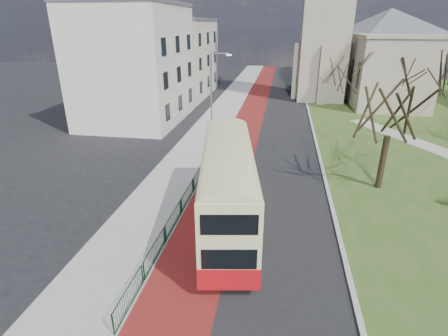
# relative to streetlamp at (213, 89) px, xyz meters

# --- Properties ---
(ground) EXTENTS (160.00, 160.00, 0.00)m
(ground) POSITION_rel_streetlamp_xyz_m (4.35, -18.00, -4.59)
(ground) COLOR black
(ground) RESTS_ON ground
(road_carriageway) EXTENTS (9.00, 120.00, 0.01)m
(road_carriageway) POSITION_rel_streetlamp_xyz_m (5.85, 2.00, -4.59)
(road_carriageway) COLOR black
(road_carriageway) RESTS_ON ground
(bus_lane) EXTENTS (3.40, 120.00, 0.01)m
(bus_lane) POSITION_rel_streetlamp_xyz_m (3.15, 2.00, -4.59)
(bus_lane) COLOR #591414
(bus_lane) RESTS_ON ground
(pavement_west) EXTENTS (4.00, 120.00, 0.12)m
(pavement_west) POSITION_rel_streetlamp_xyz_m (-0.65, 2.00, -4.53)
(pavement_west) COLOR gray
(pavement_west) RESTS_ON ground
(kerb_west) EXTENTS (0.25, 120.00, 0.13)m
(kerb_west) POSITION_rel_streetlamp_xyz_m (1.35, 2.00, -4.53)
(kerb_west) COLOR #999993
(kerb_west) RESTS_ON ground
(kerb_east) EXTENTS (0.25, 80.00, 0.13)m
(kerb_east) POSITION_rel_streetlamp_xyz_m (10.45, 4.00, -4.53)
(kerb_east) COLOR #999993
(kerb_east) RESTS_ON ground
(pedestrian_railing) EXTENTS (0.07, 24.00, 1.12)m
(pedestrian_railing) POSITION_rel_streetlamp_xyz_m (1.40, -14.00, -4.04)
(pedestrian_railing) COLOR #0C371C
(pedestrian_railing) RESTS_ON ground
(gothic_church) EXTENTS (16.38, 18.00, 40.00)m
(gothic_church) POSITION_rel_streetlamp_xyz_m (16.91, 20.00, 8.54)
(gothic_church) COLOR gray
(gothic_church) RESTS_ON ground
(street_block_near) EXTENTS (10.30, 14.30, 13.00)m
(street_block_near) POSITION_rel_streetlamp_xyz_m (-9.65, 4.00, 1.92)
(street_block_near) COLOR beige
(street_block_near) RESTS_ON ground
(street_block_far) EXTENTS (10.30, 16.30, 11.50)m
(street_block_far) POSITION_rel_streetlamp_xyz_m (-9.65, 20.00, 1.17)
(street_block_far) COLOR beige
(street_block_far) RESTS_ON ground
(streetlamp) EXTENTS (2.13, 0.18, 8.00)m
(streetlamp) POSITION_rel_streetlamp_xyz_m (0.00, 0.00, 0.00)
(streetlamp) COLOR gray
(streetlamp) RESTS_ON pavement_west
(bus) EXTENTS (4.43, 11.58, 4.73)m
(bus) POSITION_rel_streetlamp_xyz_m (4.34, -17.88, -1.90)
(bus) COLOR #A90F15
(bus) RESTS_ON ground
(winter_tree_near) EXTENTS (8.53, 8.53, 9.66)m
(winter_tree_near) POSITION_rel_streetlamp_xyz_m (13.99, -11.05, 2.14)
(winter_tree_near) COLOR black
(winter_tree_near) RESTS_ON grass_green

